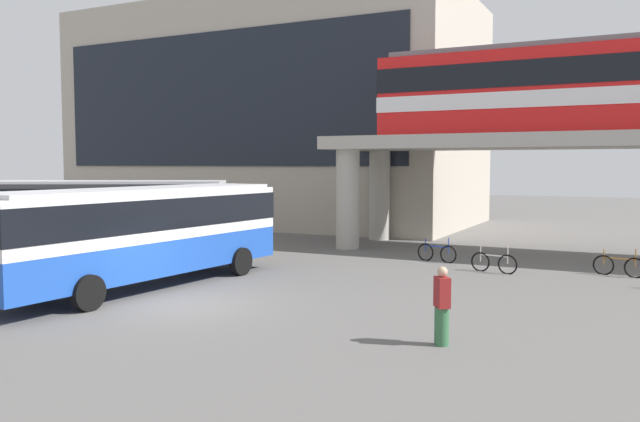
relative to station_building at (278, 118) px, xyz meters
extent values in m
plane|color=#605E5B|center=(11.38, -14.76, -7.17)|extent=(120.00, 120.00, 0.00)
cube|color=#B2A899|center=(0.00, 0.03, 0.00)|extent=(26.52, 13.81, 14.33)
cube|color=black|center=(0.00, -6.93, 0.71)|extent=(23.86, 0.10, 8.02)
cylinder|color=#ADA89E|center=(10.51, -11.51, -4.84)|extent=(1.10, 1.10, 4.66)
cylinder|color=#ADA89E|center=(10.51, -7.40, -4.84)|extent=(1.10, 1.10, 4.66)
cube|color=#1E4CB2|center=(8.55, -23.34, -6.12)|extent=(3.43, 11.17, 1.10)
cube|color=silver|center=(8.55, -23.34, -4.82)|extent=(3.43, 11.17, 1.50)
cube|color=black|center=(8.55, -23.34, -4.74)|extent=(3.47, 11.22, 0.96)
cube|color=silver|center=(8.55, -23.34, -4.01)|extent=(3.26, 10.61, 0.12)
cylinder|color=black|center=(7.61, -19.72, -6.67)|extent=(0.36, 1.02, 1.00)
cylinder|color=black|center=(10.10, -19.94, -6.67)|extent=(0.36, 1.02, 1.00)
cylinder|color=black|center=(7.05, -26.30, -6.67)|extent=(0.36, 1.02, 1.00)
cylinder|color=black|center=(9.54, -26.51, -6.67)|extent=(0.36, 1.02, 1.00)
cube|color=orange|center=(1.17, -17.30, -6.12)|extent=(10.91, 7.30, 1.10)
cube|color=#333338|center=(1.17, -17.30, -4.82)|extent=(10.91, 7.30, 1.50)
cube|color=black|center=(1.17, -17.30, -4.74)|extent=(10.97, 7.35, 0.96)
cube|color=silver|center=(1.17, -17.30, -4.01)|extent=(10.37, 6.93, 0.12)
cylinder|color=black|center=(-1.38, -20.03, -6.67)|extent=(1.02, 0.71, 1.00)
cylinder|color=black|center=(-2.53, -17.81, -6.67)|extent=(1.02, 0.71, 1.00)
cylinder|color=black|center=(4.47, -16.98, -6.67)|extent=(1.02, 0.71, 1.00)
cylinder|color=black|center=(3.32, -14.77, -6.67)|extent=(1.02, 0.71, 1.00)
torus|color=black|center=(22.74, -14.17, -6.83)|extent=(0.74, 0.21, 0.74)
torus|color=black|center=(21.71, -13.96, -6.83)|extent=(0.74, 0.21, 0.74)
cylinder|color=#996626|center=(22.22, -14.07, -6.55)|extent=(1.04, 0.26, 0.05)
cylinder|color=#996626|center=(21.71, -13.96, -6.53)|extent=(0.04, 0.04, 0.55)
cylinder|color=#996626|center=(22.74, -14.17, -6.48)|extent=(0.04, 0.04, 0.65)
torus|color=black|center=(15.97, -13.76, -6.83)|extent=(0.73, 0.23, 0.74)
torus|color=black|center=(14.94, -13.52, -6.83)|extent=(0.73, 0.23, 0.74)
cylinder|color=#1E3FA5|center=(15.45, -13.64, -6.55)|extent=(1.03, 0.29, 0.05)
cylinder|color=#1E3FA5|center=(14.94, -13.52, -6.53)|extent=(0.04, 0.04, 0.55)
cylinder|color=#1E3FA5|center=(15.97, -13.76, -6.48)|extent=(0.04, 0.04, 0.65)
torus|color=black|center=(18.59, -15.38, -6.83)|extent=(0.74, 0.21, 0.74)
torus|color=black|center=(17.56, -15.17, -6.83)|extent=(0.74, 0.21, 0.74)
cylinder|color=silver|center=(18.08, -15.28, -6.55)|extent=(1.04, 0.26, 0.05)
cylinder|color=silver|center=(17.56, -15.17, -6.53)|extent=(0.04, 0.04, 0.55)
cylinder|color=silver|center=(18.59, -15.38, -6.48)|extent=(0.04, 0.04, 0.65)
cylinder|color=#33663F|center=(19.02, -25.47, -6.74)|extent=(0.32, 0.32, 0.85)
cube|color=maroon|center=(19.02, -25.47, -5.98)|extent=(0.45, 0.48, 0.67)
sphere|color=tan|center=(19.02, -25.47, -5.54)|extent=(0.23, 0.23, 0.23)
camera|label=1|loc=(22.84, -39.09, -3.19)|focal=36.15mm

